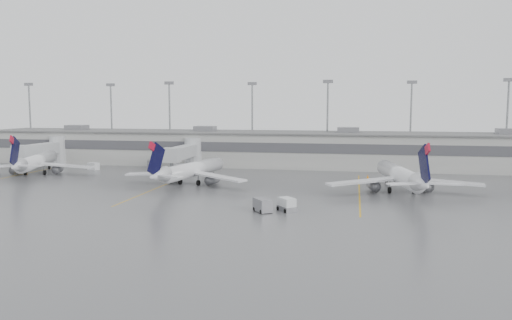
% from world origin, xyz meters
% --- Properties ---
extents(ground, '(260.00, 260.00, 0.00)m').
position_xyz_m(ground, '(0.00, 0.00, 0.00)').
color(ground, '#58585A').
rests_on(ground, ground).
extents(terminal, '(152.00, 17.00, 9.45)m').
position_xyz_m(terminal, '(-0.01, 57.98, 4.17)').
color(terminal, '#9B9B97').
rests_on(terminal, ground).
extents(light_masts, '(142.40, 8.00, 20.60)m').
position_xyz_m(light_masts, '(0.00, 63.75, 12.03)').
color(light_masts, gray).
rests_on(light_masts, ground).
extents(jet_bridge_left, '(4.00, 17.20, 7.00)m').
position_xyz_m(jet_bridge_left, '(-55.50, 45.72, 3.87)').
color(jet_bridge_left, '#ABADB1').
rests_on(jet_bridge_left, ground).
extents(jet_bridge_right, '(4.00, 17.20, 7.00)m').
position_xyz_m(jet_bridge_right, '(-20.50, 45.72, 3.87)').
color(jet_bridge_right, '#ABADB1').
rests_on(jet_bridge_right, ground).
extents(stand_markings, '(105.25, 40.00, 0.01)m').
position_xyz_m(stand_markings, '(-0.00, 24.00, 0.01)').
color(stand_markings, '#D79B0C').
rests_on(stand_markings, ground).
extents(jet_far_left, '(23.86, 27.18, 9.09)m').
position_xyz_m(jet_far_left, '(-49.15, 31.85, 2.82)').
color(jet_far_left, silver).
rests_on(jet_far_left, ground).
extents(jet_mid_left, '(23.99, 27.13, 8.85)m').
position_xyz_m(jet_mid_left, '(-12.94, 25.62, 2.75)').
color(jet_mid_left, silver).
rests_on(jet_mid_left, ground).
extents(jet_mid_right, '(25.37, 28.68, 9.34)m').
position_xyz_m(jet_mid_right, '(24.28, 24.23, 2.90)').
color(jet_mid_right, silver).
rests_on(jet_mid_right, ground).
extents(baggage_tug, '(3.16, 3.37, 1.86)m').
position_xyz_m(baggage_tug, '(7.62, 6.00, 0.73)').
color(baggage_tug, silver).
rests_on(baggage_tug, ground).
extents(baggage_cart, '(3.07, 3.30, 1.86)m').
position_xyz_m(baggage_cart, '(4.42, 4.80, 0.97)').
color(baggage_cart, slate).
rests_on(baggage_cart, ground).
extents(gse_uld_a, '(2.67, 2.15, 1.64)m').
position_xyz_m(gse_uld_a, '(-41.35, 41.58, 0.82)').
color(gse_uld_a, silver).
rests_on(gse_uld_a, ground).
extents(gse_uld_b, '(3.12, 2.55, 1.90)m').
position_xyz_m(gse_uld_b, '(-20.82, 41.57, 0.95)').
color(gse_uld_b, silver).
rests_on(gse_uld_b, ground).
extents(gse_uld_c, '(2.29, 1.63, 1.54)m').
position_xyz_m(gse_uld_c, '(27.94, 37.56, 0.77)').
color(gse_uld_c, silver).
rests_on(gse_uld_c, ground).
extents(gse_loader, '(2.95, 3.65, 1.97)m').
position_xyz_m(gse_loader, '(-29.37, 46.40, 0.99)').
color(gse_loader, slate).
rests_on(gse_loader, ground).
extents(cone_a, '(0.38, 0.38, 0.60)m').
position_xyz_m(cone_a, '(-51.28, 31.77, 0.30)').
color(cone_a, orange).
rests_on(cone_a, ground).
extents(cone_b, '(0.41, 0.41, 0.65)m').
position_xyz_m(cone_b, '(-22.84, 37.24, 0.32)').
color(cone_b, orange).
rests_on(cone_b, ground).
extents(cone_c, '(0.49, 0.49, 0.78)m').
position_xyz_m(cone_c, '(19.25, 40.07, 0.39)').
color(cone_c, orange).
rests_on(cone_c, ground).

